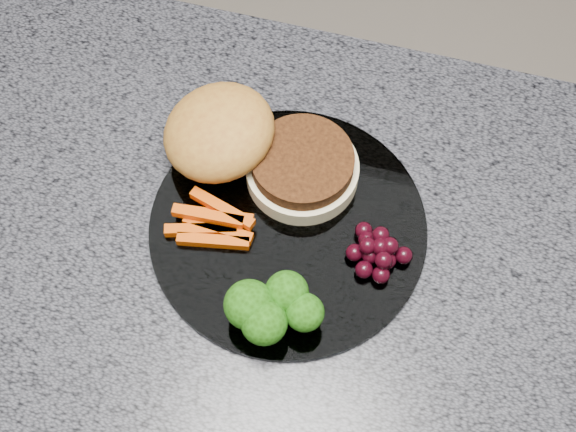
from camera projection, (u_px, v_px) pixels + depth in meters
The scene contains 7 objects.
island_cabinet at pixel (313, 421), 1.14m from camera, with size 1.20×0.60×0.86m, color brown.
countertop at pixel (326, 309), 0.74m from camera, with size 1.20×0.60×0.04m, color #474851.
plate at pixel (288, 227), 0.75m from camera, with size 0.26×0.26×0.01m, color white.
burger at pixel (249, 147), 0.76m from camera, with size 0.21×0.13×0.06m.
carrot_sticks at pixel (213, 223), 0.74m from camera, with size 0.08×0.06×0.02m.
broccoli at pixel (271, 308), 0.68m from camera, with size 0.09×0.07×0.05m.
grape_bunch at pixel (377, 251), 0.72m from camera, with size 0.06×0.06×0.03m.
Camera 1 is at (0.03, -0.26, 1.57)m, focal length 50.00 mm.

